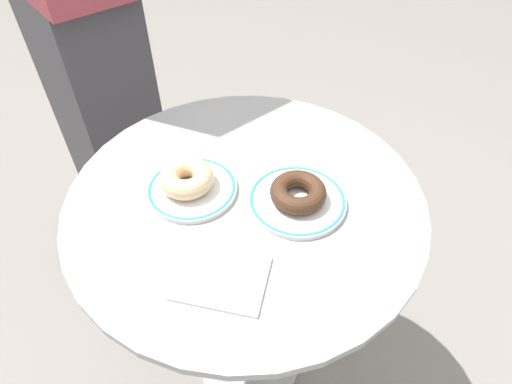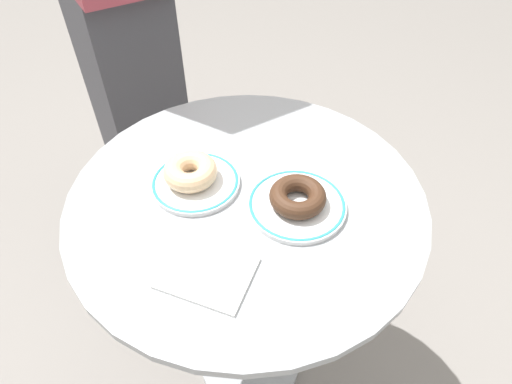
# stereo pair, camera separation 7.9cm
# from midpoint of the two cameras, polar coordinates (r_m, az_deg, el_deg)

# --- Properties ---
(ground_plane) EXTENTS (7.00, 7.00, 0.02)m
(ground_plane) POSITION_cam_midpoint_polar(r_m,az_deg,el_deg) (1.45, 0.89, -21.59)
(ground_plane) COLOR gray
(cafe_table) EXTENTS (0.68, 0.68, 0.75)m
(cafe_table) POSITION_cam_midpoint_polar(r_m,az_deg,el_deg) (0.97, 1.26, -8.76)
(cafe_table) COLOR #999EA3
(cafe_table) RESTS_ON ground
(plate_left) EXTENTS (0.17, 0.17, 0.01)m
(plate_left) POSITION_cam_midpoint_polar(r_m,az_deg,el_deg) (0.83, -5.32, 1.16)
(plate_left) COLOR white
(plate_left) RESTS_ON cafe_table
(plate_right) EXTENTS (0.18, 0.18, 0.01)m
(plate_right) POSITION_cam_midpoint_polar(r_m,az_deg,el_deg) (0.80, 8.26, -1.81)
(plate_right) COLOR white
(plate_right) RESTS_ON cafe_table
(donut_glazed) EXTENTS (0.14, 0.14, 0.04)m
(donut_glazed) POSITION_cam_midpoint_polar(r_m,az_deg,el_deg) (0.82, -5.96, 2.59)
(donut_glazed) COLOR #E0B789
(donut_glazed) RESTS_ON plate_left
(donut_chocolate) EXTENTS (0.15, 0.15, 0.03)m
(donut_chocolate) POSITION_cam_midpoint_polar(r_m,az_deg,el_deg) (0.78, 8.42, -0.72)
(donut_chocolate) COLOR #422819
(donut_chocolate) RESTS_ON plate_right
(paper_napkin) EXTENTS (0.16, 0.14, 0.01)m
(paper_napkin) POSITION_cam_midpoint_polar(r_m,az_deg,el_deg) (0.70, -3.27, -10.78)
(paper_napkin) COLOR white
(paper_napkin) RESTS_ON cafe_table
(person_figure) EXTENTS (0.45, 0.36, 1.70)m
(person_figure) POSITION_cam_midpoint_polar(r_m,az_deg,el_deg) (1.30, -16.38, 21.72)
(person_figure) COLOR #3D3D42
(person_figure) RESTS_ON ground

